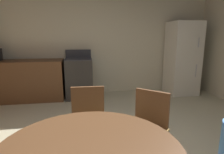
% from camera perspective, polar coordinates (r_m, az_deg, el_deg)
% --- Properties ---
extents(wall_back, '(6.03, 0.12, 2.70)m').
position_cam_1_polar(wall_back, '(4.86, -5.35, 11.16)').
color(wall_back, beige).
rests_on(wall_back, ground).
extents(kitchen_counter, '(1.98, 0.60, 0.90)m').
position_cam_1_polar(kitchen_counter, '(4.77, -25.96, -0.99)').
color(kitchen_counter, brown).
rests_on(kitchen_counter, ground).
extents(oven_range, '(0.60, 0.60, 1.10)m').
position_cam_1_polar(oven_range, '(4.56, -9.70, -0.25)').
color(oven_range, '#2D2B28').
rests_on(oven_range, ground).
extents(refrigerator, '(0.68, 0.68, 1.76)m').
position_cam_1_polar(refrigerator, '(5.06, 20.04, 5.18)').
color(refrigerator, silver).
rests_on(refrigerator, ground).
extents(chair_northeast, '(0.56, 0.56, 0.87)m').
position_cam_1_polar(chair_northeast, '(2.15, 10.34, -14.20)').
color(chair_northeast, brown).
rests_on(chair_northeast, ground).
extents(chair_north, '(0.41, 0.41, 0.87)m').
position_cam_1_polar(chair_north, '(2.26, -7.00, -12.66)').
color(chair_north, brown).
rests_on(chair_north, ground).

